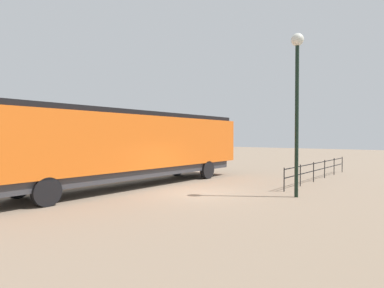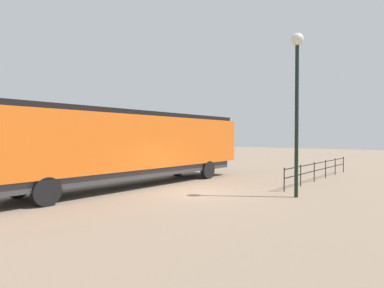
{
  "view_description": "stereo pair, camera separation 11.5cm",
  "coord_description": "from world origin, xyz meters",
  "views": [
    {
      "loc": [
        8.98,
        -11.68,
        2.6
      ],
      "look_at": [
        -0.94,
        0.66,
        2.24
      ],
      "focal_mm": 29.91,
      "sensor_mm": 36.0,
      "label": 1
    },
    {
      "loc": [
        9.06,
        -11.61,
        2.6
      ],
      "look_at": [
        -0.94,
        0.66,
        2.24
      ],
      "focal_mm": 29.91,
      "sensor_mm": 36.0,
      "label": 2
    }
  ],
  "objects": [
    {
      "name": "ground_plane",
      "position": [
        0.0,
        0.0,
        0.0
      ],
      "size": [
        120.0,
        120.0,
        0.0
      ],
      "primitive_type": "plane",
      "color": "#84705B"
    },
    {
      "name": "locomotive",
      "position": [
        -3.96,
        -0.21,
        2.21
      ],
      "size": [
        2.84,
        15.9,
        3.91
      ],
      "color": "orange",
      "rests_on": "ground_plane"
    },
    {
      "name": "lamp_post",
      "position": [
        3.89,
        1.83,
        4.95
      ],
      "size": [
        0.54,
        0.54,
        7.02
      ],
      "color": "black",
      "rests_on": "ground_plane"
    },
    {
      "name": "platform_fence",
      "position": [
        2.91,
        8.16,
        0.75
      ],
      "size": [
        0.05,
        10.67,
        1.14
      ],
      "color": "black",
      "rests_on": "ground_plane"
    }
  ]
}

